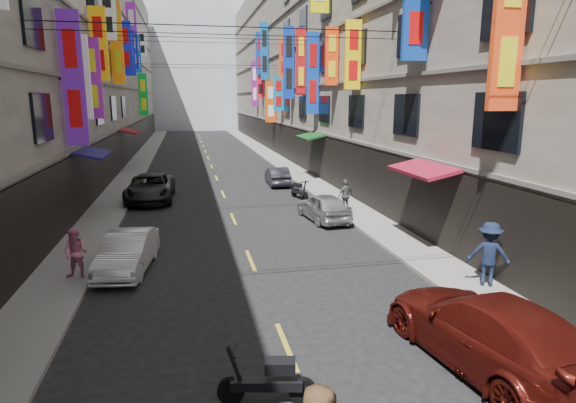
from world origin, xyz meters
name	(u,v)px	position (x,y,z in m)	size (l,w,h in m)	color
sidewalk_left	(136,168)	(-6.00, 42.00, 0.06)	(2.00, 90.00, 0.12)	slate
sidewalk_right	(283,164)	(6.00, 42.00, 0.06)	(2.00, 90.00, 0.12)	slate
building_row_left	(42,42)	(-11.99, 42.00, 9.49)	(10.14, 90.00, 19.00)	#9C958E
building_row_right	(353,49)	(11.99, 42.00, 9.49)	(10.14, 90.00, 19.00)	#ADA191
haze_block	(194,67)	(0.00, 92.00, 11.00)	(18.00, 8.00, 22.00)	#B0B7C4
shop_signage	(214,40)	(0.06, 34.75, 9.14)	(14.00, 55.00, 12.64)	#0F11B4
street_awnings	(202,150)	(-1.26, 26.00, 3.00)	(13.99, 35.20, 0.41)	#134815
overhead_cables	(219,36)	(0.00, 30.00, 8.80)	(14.00, 38.04, 1.24)	black
lane_markings	(214,172)	(0.00, 39.00, 0.00)	(0.12, 80.20, 0.01)	gold
scooter_crossing	(268,381)	(-0.74, 10.04, 0.44)	(1.79, 0.65, 1.14)	black
scooter_far_right	(299,191)	(4.03, 27.76, 0.44)	(0.71, 1.77, 1.14)	black
car_left_mid	(127,252)	(-4.00, 17.82, 0.63)	(1.34, 3.83, 1.26)	silver
car_left_far	(150,188)	(-4.00, 28.96, 0.72)	(2.40, 5.20, 1.44)	black
car_right_near	(489,331)	(3.93, 10.36, 0.77)	(2.16, 5.31, 1.54)	#58140F
car_right_mid	(323,207)	(4.00, 22.86, 0.64)	(1.50, 3.74, 1.27)	silver
car_right_far	(277,176)	(3.67, 32.35, 0.58)	(1.24, 3.55, 1.17)	#292830
pedestrian_lfar	(76,253)	(-5.40, 17.16, 0.90)	(0.75, 0.52, 1.55)	#D4708B
pedestrian_rnear	(489,254)	(6.42, 14.07, 1.06)	(1.22, 0.63, 1.89)	#121B32
pedestrian_rfar	(346,196)	(5.40, 23.88, 0.90)	(0.91, 0.52, 1.56)	#535355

